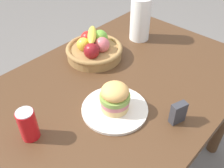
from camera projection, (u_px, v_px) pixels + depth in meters
name	position (u px, v px, depth m)	size (l,w,h in m)	color
dining_table	(113.00, 103.00, 1.22)	(1.40, 0.90, 0.75)	#4C301C
plate	(115.00, 109.00, 1.04)	(0.27, 0.27, 0.01)	silver
sandwich	(115.00, 97.00, 1.00)	(0.12, 0.12, 0.12)	#E5BC75
soda_can	(28.00, 125.00, 0.91)	(0.07, 0.07, 0.13)	red
fruit_basket	(94.00, 48.00, 1.31)	(0.29, 0.29, 0.13)	#9E7542
paper_towel_roll	(140.00, 19.00, 1.41)	(0.11, 0.11, 0.24)	white
napkin_holder	(178.00, 113.00, 0.97)	(0.06, 0.03, 0.09)	#333338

